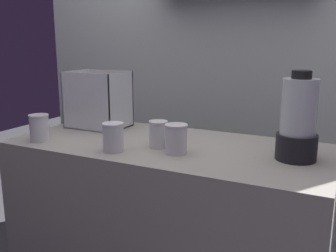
# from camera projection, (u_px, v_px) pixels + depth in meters

# --- Properties ---
(counter) EXTENTS (1.40, 0.64, 0.90)m
(counter) POSITION_uv_depth(u_px,v_px,m) (168.00, 236.00, 1.79)
(counter) COLOR #9E998E
(counter) RESTS_ON ground_plane
(back_wall_unit) EXTENTS (2.60, 0.24, 2.50)m
(back_wall_unit) POSITION_uv_depth(u_px,v_px,m) (225.00, 54.00, 2.28)
(back_wall_unit) COLOR silver
(back_wall_unit) RESTS_ON ground_plane
(carrot_display_bin) EXTENTS (0.29, 0.22, 0.29)m
(carrot_display_bin) POSITION_uv_depth(u_px,v_px,m) (98.00, 110.00, 2.00)
(carrot_display_bin) COLOR white
(carrot_display_bin) RESTS_ON counter
(blender_pitcher) EXTENTS (0.15, 0.15, 0.34)m
(blender_pitcher) POSITION_uv_depth(u_px,v_px,m) (298.00, 122.00, 1.44)
(blender_pitcher) COLOR black
(blender_pitcher) RESTS_ON counter
(juice_cup_beet_far_left) EXTENTS (0.09, 0.09, 0.12)m
(juice_cup_beet_far_left) POSITION_uv_depth(u_px,v_px,m) (39.00, 129.00, 1.72)
(juice_cup_beet_far_left) COLOR white
(juice_cup_beet_far_left) RESTS_ON counter
(juice_cup_pomegranate_left) EXTENTS (0.09, 0.09, 0.12)m
(juice_cup_pomegranate_left) POSITION_uv_depth(u_px,v_px,m) (113.00, 139.00, 1.56)
(juice_cup_pomegranate_left) COLOR white
(juice_cup_pomegranate_left) RESTS_ON counter
(juice_cup_mango_middle) EXTENTS (0.08, 0.08, 0.11)m
(juice_cup_mango_middle) POSITION_uv_depth(u_px,v_px,m) (158.00, 136.00, 1.63)
(juice_cup_mango_middle) COLOR white
(juice_cup_mango_middle) RESTS_ON counter
(juice_cup_pomegranate_right) EXTENTS (0.09, 0.09, 0.12)m
(juice_cup_pomegranate_right) POSITION_uv_depth(u_px,v_px,m) (176.00, 141.00, 1.54)
(juice_cup_pomegranate_right) COLOR white
(juice_cup_pomegranate_right) RESTS_ON counter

